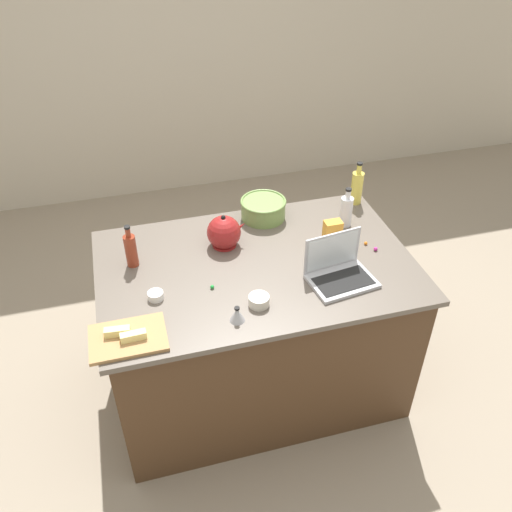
{
  "coord_description": "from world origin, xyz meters",
  "views": [
    {
      "loc": [
        -0.57,
        -2.08,
        2.59
      ],
      "look_at": [
        0.0,
        0.0,
        0.95
      ],
      "focal_mm": 37.85,
      "sensor_mm": 36.0,
      "label": 1
    }
  ],
  "objects_px": {
    "cutting_board": "(128,338)",
    "ramekin_medium": "(259,301)",
    "bottle_soy": "(131,250)",
    "kettle": "(224,233)",
    "laptop": "(339,271)",
    "kitchen_timer": "(237,314)",
    "mixing_bowl_large": "(263,208)",
    "ramekin_small": "(156,296)",
    "candy_bag": "(332,235)",
    "butter_stick_right": "(117,332)",
    "bottle_oil": "(357,187)",
    "butter_stick_left": "(133,336)",
    "bottle_vinegar": "(346,211)"
  },
  "relations": [
    {
      "from": "cutting_board",
      "to": "ramekin_medium",
      "type": "bearing_deg",
      "value": 6.22
    },
    {
      "from": "cutting_board",
      "to": "ramekin_medium",
      "type": "distance_m",
      "value": 0.61
    },
    {
      "from": "mixing_bowl_large",
      "to": "cutting_board",
      "type": "relative_size",
      "value": 0.79
    },
    {
      "from": "butter_stick_right",
      "to": "mixing_bowl_large",
      "type": "bearing_deg",
      "value": 40.94
    },
    {
      "from": "kettle",
      "to": "mixing_bowl_large",
      "type": "bearing_deg",
      "value": 36.98
    },
    {
      "from": "mixing_bowl_large",
      "to": "bottle_soy",
      "type": "height_order",
      "value": "bottle_soy"
    },
    {
      "from": "bottle_oil",
      "to": "butter_stick_left",
      "type": "bearing_deg",
      "value": -149.59
    },
    {
      "from": "bottle_vinegar",
      "to": "bottle_soy",
      "type": "relative_size",
      "value": 0.99
    },
    {
      "from": "bottle_vinegar",
      "to": "kettle",
      "type": "distance_m",
      "value": 0.69
    },
    {
      "from": "laptop",
      "to": "bottle_soy",
      "type": "bearing_deg",
      "value": 158.57
    },
    {
      "from": "laptop",
      "to": "kitchen_timer",
      "type": "xyz_separation_m",
      "value": [
        -0.55,
        -0.16,
        -0.01
      ]
    },
    {
      "from": "laptop",
      "to": "mixing_bowl_large",
      "type": "bearing_deg",
      "value": 108.02
    },
    {
      "from": "bottle_vinegar",
      "to": "butter_stick_left",
      "type": "bearing_deg",
      "value": -153.78
    },
    {
      "from": "ramekin_small",
      "to": "candy_bag",
      "type": "bearing_deg",
      "value": 9.27
    },
    {
      "from": "bottle_oil",
      "to": "bottle_soy",
      "type": "bearing_deg",
      "value": -168.96
    },
    {
      "from": "mixing_bowl_large",
      "to": "candy_bag",
      "type": "bearing_deg",
      "value": -56.0
    },
    {
      "from": "butter_stick_right",
      "to": "ramekin_small",
      "type": "xyz_separation_m",
      "value": [
        0.19,
        0.21,
        -0.02
      ]
    },
    {
      "from": "kettle",
      "to": "butter_stick_right",
      "type": "height_order",
      "value": "kettle"
    },
    {
      "from": "mixing_bowl_large",
      "to": "butter_stick_left",
      "type": "distance_m",
      "value": 1.13
    },
    {
      "from": "mixing_bowl_large",
      "to": "bottle_oil",
      "type": "xyz_separation_m",
      "value": [
        0.57,
        0.01,
        0.05
      ]
    },
    {
      "from": "mixing_bowl_large",
      "to": "butter_stick_left",
      "type": "height_order",
      "value": "mixing_bowl_large"
    },
    {
      "from": "butter_stick_left",
      "to": "kettle",
      "type": "bearing_deg",
      "value": 48.17
    },
    {
      "from": "bottle_oil",
      "to": "butter_stick_left",
      "type": "height_order",
      "value": "bottle_oil"
    },
    {
      "from": "bottle_soy",
      "to": "candy_bag",
      "type": "relative_size",
      "value": 1.37
    },
    {
      "from": "kettle",
      "to": "bottle_vinegar",
      "type": "bearing_deg",
      "value": 0.95
    },
    {
      "from": "bottle_soy",
      "to": "kettle",
      "type": "relative_size",
      "value": 1.09
    },
    {
      "from": "mixing_bowl_large",
      "to": "candy_bag",
      "type": "height_order",
      "value": "candy_bag"
    },
    {
      "from": "bottle_soy",
      "to": "bottle_oil",
      "type": "distance_m",
      "value": 1.36
    },
    {
      "from": "bottle_vinegar",
      "to": "kettle",
      "type": "height_order",
      "value": "bottle_vinegar"
    },
    {
      "from": "ramekin_medium",
      "to": "laptop",
      "type": "bearing_deg",
      "value": 10.86
    },
    {
      "from": "ramekin_medium",
      "to": "kitchen_timer",
      "type": "height_order",
      "value": "kitchen_timer"
    },
    {
      "from": "kettle",
      "to": "butter_stick_right",
      "type": "xyz_separation_m",
      "value": [
        -0.59,
        -0.55,
        -0.04
      ]
    },
    {
      "from": "laptop",
      "to": "butter_stick_right",
      "type": "xyz_separation_m",
      "value": [
        -1.07,
        -0.12,
        -0.01
      ]
    },
    {
      "from": "bottle_soy",
      "to": "kettle",
      "type": "distance_m",
      "value": 0.49
    },
    {
      "from": "bottle_oil",
      "to": "candy_bag",
      "type": "xyz_separation_m",
      "value": [
        -0.31,
        -0.4,
        -0.02
      ]
    },
    {
      "from": "bottle_oil",
      "to": "cutting_board",
      "type": "relative_size",
      "value": 0.8
    },
    {
      "from": "bottle_soy",
      "to": "ramekin_medium",
      "type": "height_order",
      "value": "bottle_soy"
    },
    {
      "from": "laptop",
      "to": "bottle_vinegar",
      "type": "height_order",
      "value": "bottle_vinegar"
    },
    {
      "from": "ramekin_medium",
      "to": "kitchen_timer",
      "type": "distance_m",
      "value": 0.14
    },
    {
      "from": "kettle",
      "to": "cutting_board",
      "type": "height_order",
      "value": "kettle"
    },
    {
      "from": "kitchen_timer",
      "to": "candy_bag",
      "type": "bearing_deg",
      "value": 33.2
    },
    {
      "from": "bottle_soy",
      "to": "bottle_oil",
      "type": "xyz_separation_m",
      "value": [
        1.33,
        0.26,
        0.01
      ]
    },
    {
      "from": "butter_stick_left",
      "to": "ramekin_medium",
      "type": "distance_m",
      "value": 0.58
    },
    {
      "from": "bottle_vinegar",
      "to": "butter_stick_left",
      "type": "height_order",
      "value": "bottle_vinegar"
    },
    {
      "from": "bottle_oil",
      "to": "butter_stick_left",
      "type": "xyz_separation_m",
      "value": [
        -1.37,
        -0.81,
        -0.07
      ]
    },
    {
      "from": "bottle_vinegar",
      "to": "kitchen_timer",
      "type": "relative_size",
      "value": 3.01
    },
    {
      "from": "ramekin_small",
      "to": "candy_bag",
      "type": "relative_size",
      "value": 0.44
    },
    {
      "from": "mixing_bowl_large",
      "to": "bottle_soy",
      "type": "distance_m",
      "value": 0.8
    },
    {
      "from": "butter_stick_right",
      "to": "bottle_oil",
      "type": "bearing_deg",
      "value": 27.9
    },
    {
      "from": "butter_stick_left",
      "to": "kitchen_timer",
      "type": "height_order",
      "value": "kitchen_timer"
    }
  ]
}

